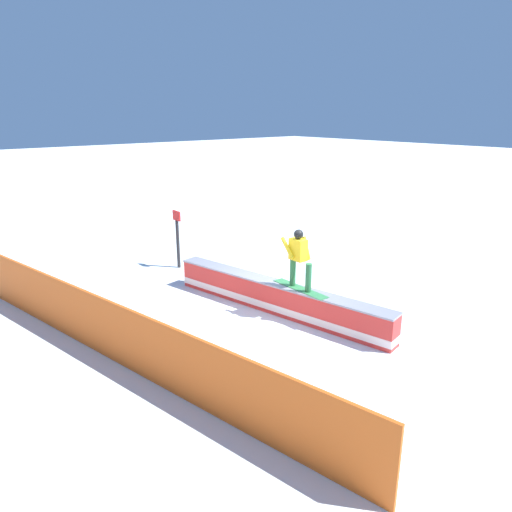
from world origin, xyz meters
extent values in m
plane|color=white|center=(0.00, 0.00, 0.00)|extent=(120.00, 120.00, 0.00)
cube|color=red|center=(0.00, 0.00, 0.36)|extent=(6.13, 1.53, 0.72)
cube|color=white|center=(0.00, 0.00, 0.18)|extent=(6.14, 1.54, 0.17)
cube|color=#91919C|center=(0.00, 0.00, 0.74)|extent=(6.14, 1.59, 0.04)
cube|color=#38844C|center=(-0.67, -0.12, 0.77)|extent=(1.60, 0.32, 0.01)
cylinder|color=#2E7543|center=(-0.41, -0.13, 1.11)|extent=(0.14, 0.14, 0.67)
cylinder|color=#2E7543|center=(-0.93, -0.11, 1.11)|extent=(0.14, 0.14, 0.67)
cube|color=yellow|center=(-0.57, -0.13, 1.69)|extent=(0.41, 0.25, 0.50)
sphere|color=black|center=(-0.57, -0.13, 2.05)|extent=(0.22, 0.22, 0.22)
cylinder|color=yellow|center=(-0.38, 0.03, 1.72)|extent=(0.43, 0.10, 0.47)
cylinder|color=yellow|center=(-0.67, -0.29, 1.72)|extent=(0.28, 0.10, 0.55)
cube|color=orange|center=(0.00, 3.99, 0.63)|extent=(10.82, 2.04, 1.27)
cylinder|color=#262628|center=(4.50, 0.03, 0.76)|extent=(0.10, 0.10, 1.51)
cube|color=red|center=(4.50, 0.03, 1.66)|extent=(0.40, 0.04, 0.30)
camera|label=1|loc=(-7.79, 7.25, 4.72)|focal=32.92mm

